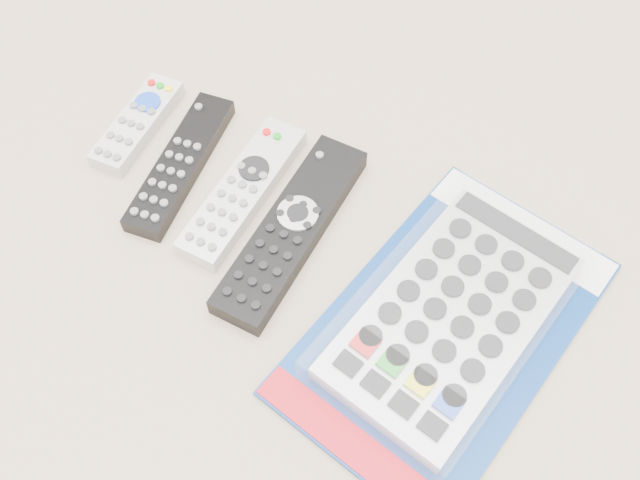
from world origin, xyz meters
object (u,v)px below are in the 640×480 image
at_px(jumbo_remote_packaged, 452,316).
at_px(remote_small_grey, 138,123).
at_px(remote_silver_dvd, 243,191).
at_px(remote_large_black, 292,229).
at_px(remote_slim_black, 180,164).

bearing_deg(jumbo_remote_packaged, remote_small_grey, -177.98).
bearing_deg(remote_small_grey, jumbo_remote_packaged, -12.88).
relative_size(remote_silver_dvd, remote_large_black, 0.82).
height_order(remote_small_grey, remote_slim_black, same).
distance_m(remote_small_grey, remote_silver_dvd, 0.16).
xyz_separation_m(remote_small_grey, remote_silver_dvd, (0.16, -0.03, 0.00)).
xyz_separation_m(remote_large_black, jumbo_remote_packaged, (0.18, -0.02, 0.01)).
distance_m(remote_silver_dvd, remote_large_black, 0.07).
bearing_deg(remote_silver_dvd, remote_slim_black, -179.33).
bearing_deg(remote_silver_dvd, remote_large_black, -15.76).
height_order(remote_small_grey, remote_large_black, remote_large_black).
bearing_deg(remote_slim_black, remote_silver_dvd, -6.97).
height_order(remote_slim_black, remote_silver_dvd, same).
distance_m(remote_silver_dvd, jumbo_remote_packaged, 0.26).
distance_m(remote_slim_black, remote_silver_dvd, 0.08).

